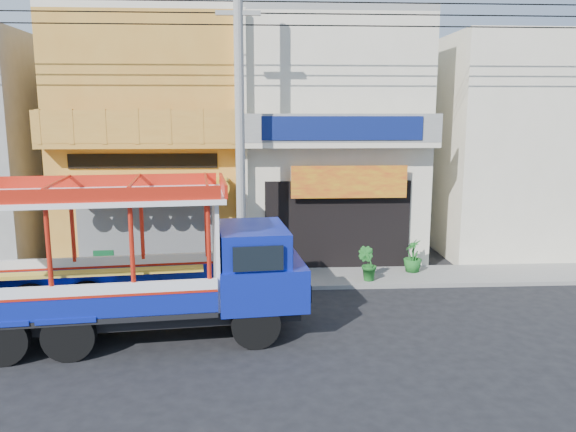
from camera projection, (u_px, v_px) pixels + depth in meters
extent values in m
plane|color=black|center=(282.00, 331.00, 13.05)|extent=(90.00, 90.00, 0.00)
cube|color=slate|center=(276.00, 278.00, 16.96)|extent=(30.00, 2.00, 0.12)
cube|color=#C07E2A|center=(159.00, 141.00, 19.95)|extent=(6.00, 6.00, 8.00)
cube|color=#595B5E|center=(146.00, 230.00, 17.46)|extent=(4.20, 0.10, 2.60)
cube|color=gold|center=(139.00, 180.00, 16.44)|extent=(5.20, 1.50, 0.31)
cube|color=#C07E2A|center=(140.00, 145.00, 16.66)|extent=(6.00, 0.70, 0.18)
cube|color=#C07E2A|center=(137.00, 127.00, 16.26)|extent=(6.00, 0.12, 0.95)
cube|color=black|center=(143.00, 161.00, 17.06)|extent=(4.50, 0.04, 0.45)
cube|color=beige|center=(154.00, 20.00, 19.21)|extent=(6.00, 6.00, 0.24)
cube|color=beige|center=(327.00, 141.00, 20.29)|extent=(6.00, 6.00, 8.00)
cube|color=black|center=(338.00, 225.00, 17.78)|extent=(4.60, 0.12, 2.80)
cube|color=gold|center=(349.00, 182.00, 17.27)|extent=(3.60, 0.05, 1.00)
cube|color=beige|center=(340.00, 145.00, 17.00)|extent=(6.00, 0.70, 0.18)
cube|color=gray|center=(342.00, 128.00, 16.61)|extent=(6.00, 0.12, 0.85)
cube|color=navy|center=(343.00, 128.00, 16.54)|extent=(4.80, 0.06, 0.70)
cube|color=gray|center=(328.00, 22.00, 19.55)|extent=(6.00, 6.00, 0.24)
cube|color=beige|center=(242.00, 146.00, 17.03)|extent=(0.35, 0.30, 8.00)
cube|color=beige|center=(515.00, 146.00, 20.73)|extent=(6.00, 6.00, 7.60)
cylinder|color=gray|center=(240.00, 131.00, 15.42)|extent=(0.26, 0.26, 9.00)
cube|color=gray|center=(238.00, 13.00, 14.86)|extent=(1.20, 0.12, 0.12)
cylinder|color=black|center=(276.00, 25.00, 14.97)|extent=(28.00, 0.04, 0.04)
cylinder|color=black|center=(276.00, 13.00, 14.92)|extent=(28.00, 0.04, 0.04)
cylinder|color=black|center=(276.00, 2.00, 14.86)|extent=(28.00, 0.04, 0.04)
cylinder|color=black|center=(256.00, 324.00, 12.02)|extent=(1.09, 0.41, 1.06)
cylinder|color=black|center=(247.00, 295.00, 13.98)|extent=(1.09, 0.41, 1.06)
cylinder|color=black|center=(69.00, 336.00, 11.41)|extent=(1.09, 0.41, 1.06)
cylinder|color=black|center=(87.00, 303.00, 13.36)|extent=(1.09, 0.41, 1.06)
cylinder|color=black|center=(2.00, 340.00, 11.20)|extent=(1.09, 0.41, 1.06)
cylinder|color=black|center=(31.00, 306.00, 13.16)|extent=(1.09, 0.41, 1.06)
cube|color=black|center=(138.00, 310.00, 12.57)|extent=(7.28, 2.50, 0.30)
cube|color=#0F22AA|center=(260.00, 279.00, 12.91)|extent=(2.15, 2.53, 0.96)
cube|color=#0F22AA|center=(253.00, 244.00, 12.73)|extent=(1.71, 2.29, 0.80)
cube|color=black|center=(285.00, 245.00, 12.86)|extent=(0.26, 1.86, 0.58)
cube|color=black|center=(97.00, 303.00, 12.39)|extent=(5.47, 2.88, 0.13)
cube|color=#0F22AA|center=(86.00, 304.00, 11.23)|extent=(5.23, 0.64, 0.64)
cube|color=white|center=(85.00, 290.00, 11.18)|extent=(5.23, 0.65, 0.23)
cube|color=#0F22AA|center=(104.00, 273.00, 13.42)|extent=(5.23, 0.64, 0.64)
cube|color=white|center=(103.00, 261.00, 13.36)|extent=(5.23, 0.65, 0.23)
cube|color=white|center=(216.00, 246.00, 12.60)|extent=(0.31, 2.15, 2.39)
cube|color=white|center=(84.00, 196.00, 11.94)|extent=(6.13, 3.21, 0.11)
cube|color=red|center=(84.00, 188.00, 11.91)|extent=(5.91, 3.08, 0.28)
cube|color=black|center=(105.00, 278.00, 16.61)|extent=(0.51, 0.30, 0.09)
cube|color=#0D4E24|center=(104.00, 264.00, 16.53)|extent=(0.59, 0.11, 0.81)
imported|color=#1C6320|center=(367.00, 264.00, 16.51)|extent=(0.70, 0.67, 1.00)
imported|color=#1C6320|center=(413.00, 256.00, 17.41)|extent=(0.61, 0.61, 1.01)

